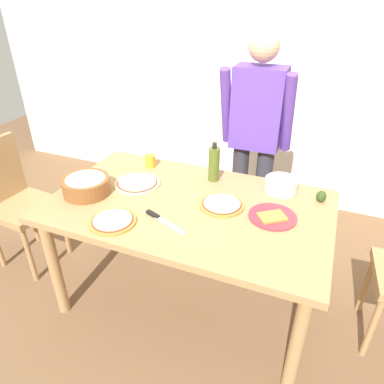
# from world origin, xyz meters

# --- Properties ---
(ground) EXTENTS (8.00, 8.00, 0.00)m
(ground) POSITION_xyz_m (0.00, 0.00, 0.00)
(ground) COLOR brown
(wall_back) EXTENTS (5.60, 0.10, 2.60)m
(wall_back) POSITION_xyz_m (0.00, 1.60, 1.30)
(wall_back) COLOR silver
(wall_back) RESTS_ON ground
(dining_table) EXTENTS (1.60, 0.96, 0.76)m
(dining_table) POSITION_xyz_m (0.00, 0.00, 0.67)
(dining_table) COLOR #A37A4C
(dining_table) RESTS_ON ground
(person_cook) EXTENTS (0.49, 0.25, 1.62)m
(person_cook) POSITION_xyz_m (0.20, 0.76, 0.94)
(person_cook) COLOR #2D2D38
(person_cook) RESTS_ON ground
(chair_wooden_left) EXTENTS (0.43, 0.43, 0.95)m
(chair_wooden_left) POSITION_xyz_m (-1.32, -0.07, 0.54)
(chair_wooden_left) COLOR #A37A4C
(chair_wooden_left) RESTS_ON ground
(pizza_raw_on_board) EXTENTS (0.29, 0.29, 0.02)m
(pizza_raw_on_board) POSITION_xyz_m (-0.39, 0.09, 0.77)
(pizza_raw_on_board) COLOR beige
(pizza_raw_on_board) RESTS_ON dining_table
(pizza_cooked_on_tray) EXTENTS (0.26, 0.26, 0.02)m
(pizza_cooked_on_tray) POSITION_xyz_m (0.18, 0.05, 0.77)
(pizza_cooked_on_tray) COLOR #C67A33
(pizza_cooked_on_tray) RESTS_ON dining_table
(pizza_second_cooked) EXTENTS (0.25, 0.25, 0.02)m
(pizza_second_cooked) POSITION_xyz_m (-0.30, -0.32, 0.77)
(pizza_second_cooked) COLOR #C67A33
(pizza_second_cooked) RESTS_ON dining_table
(plate_with_slice) EXTENTS (0.26, 0.26, 0.02)m
(plate_with_slice) POSITION_xyz_m (0.47, 0.04, 0.77)
(plate_with_slice) COLOR red
(plate_with_slice) RESTS_ON dining_table
(popcorn_bowl) EXTENTS (0.28, 0.28, 0.11)m
(popcorn_bowl) POSITION_xyz_m (-0.61, -0.12, 0.82)
(popcorn_bowl) COLOR brown
(popcorn_bowl) RESTS_ON dining_table
(mixing_bowl_steel) EXTENTS (0.20, 0.20, 0.08)m
(mixing_bowl_steel) POSITION_xyz_m (0.46, 0.35, 0.80)
(mixing_bowl_steel) COLOR #B7B7BC
(mixing_bowl_steel) RESTS_ON dining_table
(olive_oil_bottle) EXTENTS (0.07, 0.07, 0.26)m
(olive_oil_bottle) POSITION_xyz_m (0.04, 0.33, 0.87)
(olive_oil_bottle) COLOR #47561E
(olive_oil_bottle) RESTS_ON dining_table
(cup_orange) EXTENTS (0.07, 0.07, 0.08)m
(cup_orange) POSITION_xyz_m (-0.43, 0.35, 0.80)
(cup_orange) COLOR orange
(cup_orange) RESTS_ON dining_table
(chef_knife) EXTENTS (0.28, 0.13, 0.02)m
(chef_knife) POSITION_xyz_m (-0.07, -0.21, 0.77)
(chef_knife) COLOR silver
(chef_knife) RESTS_ON dining_table
(avocado) EXTENTS (0.06, 0.06, 0.07)m
(avocado) POSITION_xyz_m (0.70, 0.31, 0.80)
(avocado) COLOR #2D4219
(avocado) RESTS_ON dining_table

